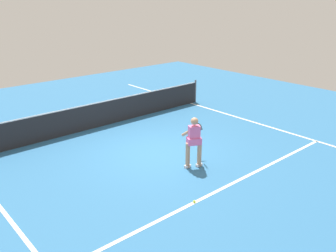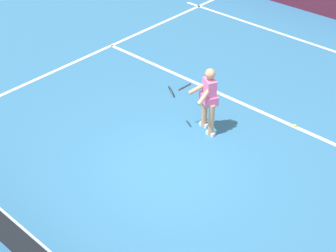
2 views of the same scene
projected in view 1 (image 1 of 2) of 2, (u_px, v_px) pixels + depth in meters
The scene contains 7 objects.
ground_plane at pixel (156, 153), 11.70m from camera, with size 24.60×24.60×0.00m, color teal.
service_line_marking at pixel (226, 187), 9.61m from camera, with size 9.76×0.10×0.01m, color white.
sideline_left_marking at pixel (0, 207), 8.68m from camera, with size 0.10×16.93×0.01m, color white.
sideline_right_marking at pixel (248, 120), 14.71m from camera, with size 0.10×16.93×0.01m, color white.
court_net at pixel (101, 114), 13.91m from camera, with size 10.44×0.08×1.07m.
tennis_player at pixel (194, 140), 10.48m from camera, with size 1.05×0.82×1.55m.
tennis_ball_near at pixel (194, 202), 8.86m from camera, with size 0.07×0.07×0.07m, color #D1E533.
Camera 1 is at (-6.74, -8.32, 4.81)m, focal length 38.47 mm.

